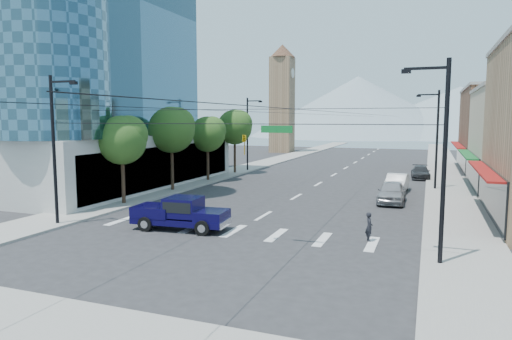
% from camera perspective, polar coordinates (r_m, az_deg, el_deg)
% --- Properties ---
extents(ground, '(160.00, 160.00, 0.00)m').
position_cam_1_polar(ground, '(25.16, -3.76, -8.45)').
color(ground, '#28282B').
rests_on(ground, ground).
extents(sidewalk_left, '(4.00, 120.00, 0.15)m').
position_cam_1_polar(sidewalk_left, '(66.24, 1.19, 0.91)').
color(sidewalk_left, gray).
rests_on(sidewalk_left, ground).
extents(sidewalk_right, '(4.00, 120.00, 0.15)m').
position_cam_1_polar(sidewalk_right, '(62.45, 22.41, 0.08)').
color(sidewalk_right, gray).
rests_on(sidewalk_right, ground).
extents(sidewalk_cross, '(28.00, 4.00, 0.15)m').
position_cam_1_polar(sidewalk_cross, '(15.68, -23.33, -18.13)').
color(sidewalk_cross, gray).
rests_on(sidewalk_cross, ground).
extents(office_tower, '(29.50, 27.00, 30.00)m').
position_cam_1_polar(office_tower, '(51.79, -25.11, 14.72)').
color(office_tower, '#B7B7B2').
rests_on(office_tower, ground).
extents(clock_tower, '(4.80, 4.80, 20.40)m').
position_cam_1_polar(clock_tower, '(88.32, 3.28, 9.14)').
color(clock_tower, '#8C6B4C').
rests_on(clock_tower, ground).
extents(mountain_left, '(80.00, 80.00, 22.00)m').
position_cam_1_polar(mountain_left, '(173.99, 12.63, 7.78)').
color(mountain_left, gray).
rests_on(mountain_left, ground).
extents(mountain_right, '(90.00, 90.00, 18.00)m').
position_cam_1_polar(mountain_right, '(182.38, 24.10, 6.68)').
color(mountain_right, gray).
rests_on(mountain_right, ground).
extents(tree_near, '(3.65, 3.64, 6.71)m').
position_cam_1_polar(tree_near, '(35.32, -16.16, 3.80)').
color(tree_near, black).
rests_on(tree_near, ground).
extents(tree_midnear, '(4.09, 4.09, 7.52)m').
position_cam_1_polar(tree_midnear, '(41.11, -10.30, 5.13)').
color(tree_midnear, black).
rests_on(tree_midnear, ground).
extents(tree_midfar, '(3.65, 3.64, 6.71)m').
position_cam_1_polar(tree_midfar, '(47.26, -5.89, 4.62)').
color(tree_midfar, black).
rests_on(tree_midfar, ground).
extents(tree_far, '(4.09, 4.09, 7.52)m').
position_cam_1_polar(tree_far, '(53.59, -2.52, 5.51)').
color(tree_far, black).
rests_on(tree_far, ground).
extents(signal_rig, '(21.80, 0.20, 9.00)m').
position_cam_1_polar(signal_rig, '(23.40, -4.44, 1.97)').
color(signal_rig, black).
rests_on(signal_rig, ground).
extents(lamp_pole_nw, '(2.00, 0.25, 9.00)m').
position_cam_1_polar(lamp_pole_nw, '(56.13, -0.96, 4.89)').
color(lamp_pole_nw, black).
rests_on(lamp_pole_nw, ground).
extents(lamp_pole_ne, '(2.00, 0.25, 9.00)m').
position_cam_1_polar(lamp_pole_ne, '(44.13, 21.54, 4.02)').
color(lamp_pole_ne, black).
rests_on(lamp_pole_ne, ground).
extents(pickup_truck, '(5.83, 2.57, 1.92)m').
position_cam_1_polar(pickup_truck, '(27.08, -9.45, -5.28)').
color(pickup_truck, '#0C083C').
rests_on(pickup_truck, ground).
extents(pedestrian, '(0.55, 0.66, 1.56)m').
position_cam_1_polar(pedestrian, '(24.96, 13.95, -6.91)').
color(pedestrian, black).
rests_on(pedestrian, ground).
extents(parked_car_near, '(2.01, 4.93, 1.68)m').
position_cam_1_polar(parked_car_near, '(36.61, 16.59, -2.67)').
color(parked_car_near, '#9C9CA0').
rests_on(parked_car_near, ground).
extents(parked_car_mid, '(1.97, 4.93, 1.60)m').
position_cam_1_polar(parked_car_mid, '(42.26, 17.18, -1.55)').
color(parked_car_mid, silver).
rests_on(parked_car_mid, ground).
extents(parked_car_far, '(2.16, 4.79, 1.36)m').
position_cam_1_polar(parked_car_far, '(52.39, 19.87, -0.28)').
color(parked_car_far, '#2B2C2E').
rests_on(parked_car_far, ground).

